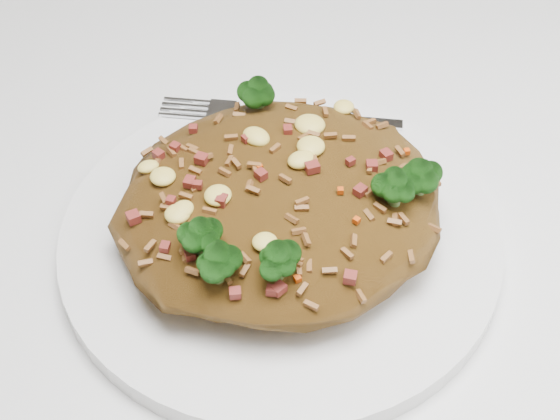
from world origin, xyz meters
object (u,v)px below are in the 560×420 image
object	(u,v)px
dining_table	(436,292)
plate	(280,236)
fried_rice	(281,194)
fork	(292,117)

from	to	relation	value
dining_table	plate	size ratio (longest dim) A/B	4.70
dining_table	plate	distance (m)	0.15
fried_rice	dining_table	bearing A→B (deg)	-7.43
plate	fork	xyz separation A→B (m)	(0.05, 0.09, 0.01)
dining_table	fried_rice	bearing A→B (deg)	172.57
dining_table	fork	world-z (taller)	fork
fried_rice	fork	xyz separation A→B (m)	(0.05, 0.09, -0.03)
dining_table	fried_rice	distance (m)	0.18
fork	fried_rice	bearing A→B (deg)	-87.46
plate	fried_rice	bearing A→B (deg)	-91.90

